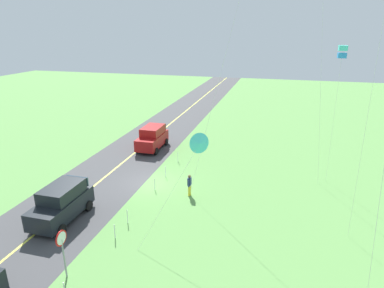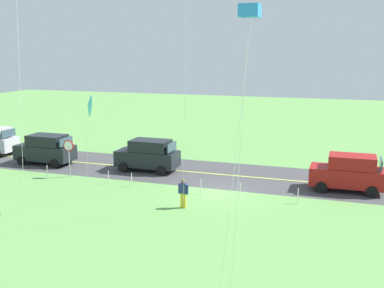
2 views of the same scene
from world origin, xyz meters
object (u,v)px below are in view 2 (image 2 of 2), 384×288
kite_yellow_high (250,2)px  stop_sign (69,151)px  car_parked_east_near (46,149)px  car_suv_foreground (148,155)px  person_adult_near (183,193)px  kite_orange_near (89,106)px  car_parked_west_near (349,173)px

kite_yellow_high → stop_sign: bearing=-41.4°
car_parked_east_near → stop_sign: stop_sign is taller
car_suv_foreground → person_adult_near: size_ratio=2.75×
car_parked_east_near → kite_orange_near: 12.63m
car_parked_east_near → kite_yellow_high: kite_yellow_high is taller
stop_sign → kite_orange_near: 8.19m
stop_sign → kite_yellow_high: 21.36m
car_suv_foreground → stop_sign: 5.50m
car_parked_west_near → person_adult_near: size_ratio=2.75×
car_parked_east_near → car_parked_west_near: bearing=180.0°
stop_sign → kite_orange_near: bearing=132.6°
person_adult_near → kite_yellow_high: bearing=21.8°
car_parked_west_near → car_parked_east_near: bearing=-0.0°
car_suv_foreground → person_adult_near: 8.47m
car_parked_west_near → stop_sign: stop_sign is taller
car_parked_east_near → car_parked_west_near: 21.69m
stop_sign → kite_yellow_high: (-14.87, 13.12, 7.95)m
car_parked_east_near → car_suv_foreground: bearing=-175.8°
kite_yellow_high → kite_orange_near: (9.96, -7.79, -4.13)m
car_parked_west_near → kite_orange_near: size_ratio=0.71×
car_parked_west_near → kite_yellow_high: (3.04, 15.78, 8.59)m
car_parked_west_near → kite_yellow_high: 18.22m
car_suv_foreground → stop_sign: stop_sign is taller
car_parked_west_near → person_adult_near: car_parked_west_near is taller
car_suv_foreground → person_adult_near: bearing=126.7°
kite_yellow_high → car_parked_east_near: bearing=-40.3°
person_adult_near → kite_yellow_high: 14.17m
kite_orange_near → person_adult_near: bearing=-158.1°
person_adult_near → stop_sign: bearing=-118.2°
car_parked_east_near → kite_orange_near: (-8.69, 8.00, 4.47)m
car_parked_west_near → kite_orange_near: kite_orange_near is taller
car_parked_west_near → car_suv_foreground: bearing=-2.6°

